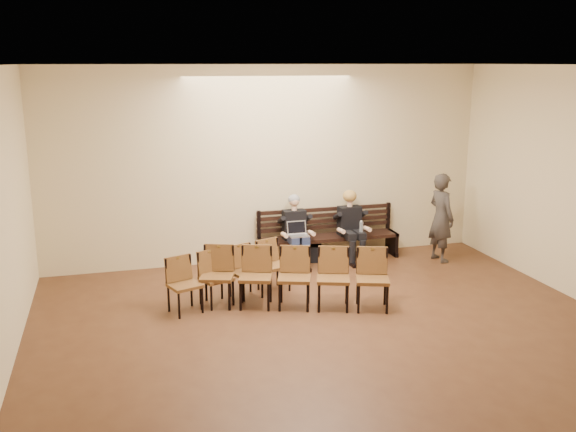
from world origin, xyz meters
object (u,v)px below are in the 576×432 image
object	(u,v)px
seated_woman	(351,229)
laptop	(299,236)
chair_row_back	(294,278)
seated_man	(296,232)
chair_row_front	(231,275)
water_bottle	(361,233)
bench	(329,248)
passerby	(442,211)
bag	(311,253)

from	to	relation	value
seated_woman	laptop	world-z (taller)	seated_woman
chair_row_back	seated_man	bearing A→B (deg)	92.17
laptop	chair_row_back	world-z (taller)	chair_row_back
chair_row_front	laptop	bearing A→B (deg)	21.19
water_bottle	chair_row_front	size ratio (longest dim) A/B	0.11
bench	chair_row_front	size ratio (longest dim) A/B	1.31
seated_woman	passerby	world-z (taller)	passerby
seated_man	bag	bearing A→B (deg)	18.95
bench	seated_woman	world-z (taller)	seated_woman
bag	chair_row_front	distance (m)	2.38
water_bottle	chair_row_back	xyz separation A→B (m)	(-1.76, -1.75, -0.11)
seated_man	laptop	size ratio (longest dim) A/B	3.47
water_bottle	chair_row_back	world-z (taller)	chair_row_back
seated_man	water_bottle	world-z (taller)	seated_man
seated_man	bag	size ratio (longest dim) A/B	3.04
bench	seated_man	bearing A→B (deg)	-169.78
seated_man	chair_row_front	distance (m)	2.07
passerby	chair_row_front	world-z (taller)	passerby
bench	passerby	xyz separation A→B (m)	(1.93, -0.60, 0.70)
seated_woman	chair_row_back	world-z (taller)	seated_woman
bag	passerby	world-z (taller)	passerby
seated_man	water_bottle	xyz separation A→B (m)	(1.16, -0.22, -0.04)
laptop	bag	bearing A→B (deg)	55.58
seated_man	seated_woman	world-z (taller)	seated_man
laptop	seated_man	bearing A→B (deg)	102.04
seated_woman	chair_row_front	bearing A→B (deg)	-149.52
seated_woman	passerby	xyz separation A→B (m)	(1.54, -0.48, 0.34)
seated_woman	chair_row_front	size ratio (longest dim) A/B	0.59
bag	laptop	bearing A→B (deg)	-136.31
seated_man	bench	bearing A→B (deg)	10.22
passerby	chair_row_front	distance (m)	4.19
seated_woman	chair_row_front	xyz separation A→B (m)	(-2.49, -1.47, -0.18)
chair_row_front	bag	bearing A→B (deg)	21.62
laptop	bag	xyz separation A→B (m)	(0.32, 0.31, -0.43)
laptop	chair_row_front	bearing A→B (deg)	-126.72
bench	chair_row_back	xyz separation A→B (m)	(-1.27, -2.09, 0.22)
seated_man	water_bottle	distance (m)	1.18
bench	bag	size ratio (longest dim) A/B	6.62
bag	chair_row_front	size ratio (longest dim) A/B	0.20
laptop	chair_row_front	xyz separation A→B (m)	(-1.44, -1.27, -0.17)
seated_woman	water_bottle	xyz separation A→B (m)	(0.10, -0.22, -0.03)
laptop	water_bottle	distance (m)	1.16
chair_row_front	chair_row_back	distance (m)	0.98
bag	seated_woman	bearing A→B (deg)	-8.59
seated_man	chair_row_front	size ratio (longest dim) A/B	0.60
seated_man	laptop	distance (m)	0.20
chair_row_back	water_bottle	bearing A→B (deg)	64.02
passerby	chair_row_back	world-z (taller)	passerby
water_bottle	laptop	bearing A→B (deg)	178.74
bench	chair_row_front	world-z (taller)	chair_row_front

